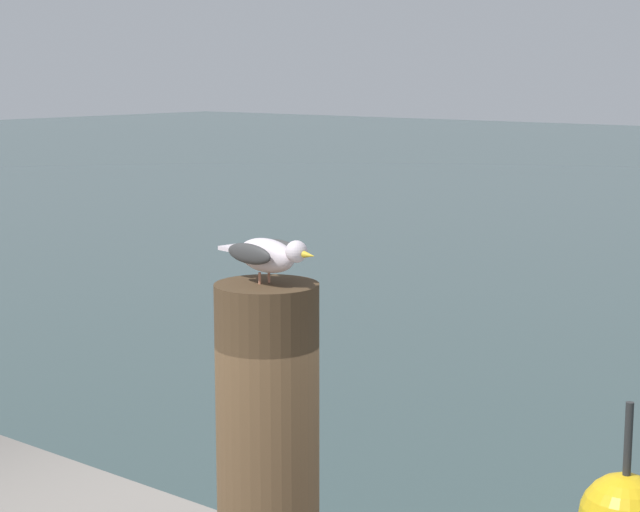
# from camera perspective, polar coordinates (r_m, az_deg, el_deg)

# --- Properties ---
(mooring_post) EXTENTS (0.31, 0.31, 0.93)m
(mooring_post) POSITION_cam_1_polar(r_m,az_deg,el_deg) (3.36, -2.72, -9.23)
(mooring_post) COLOR #4C3823
(mooring_post) RESTS_ON harbor_quay
(seagull) EXTENTS (0.39, 0.17, 0.14)m
(seagull) POSITION_cam_1_polar(r_m,az_deg,el_deg) (3.22, -2.72, 0.10)
(seagull) COLOR tan
(seagull) RESTS_ON mooring_post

